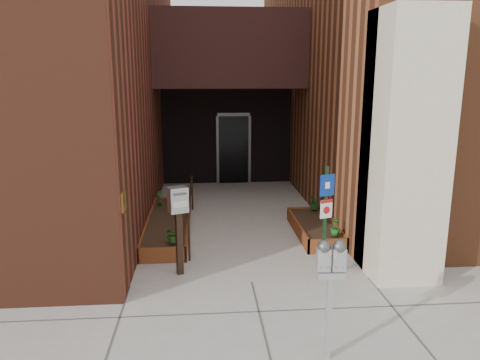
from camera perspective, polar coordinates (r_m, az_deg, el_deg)
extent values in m
plane|color=#9E9991|center=(7.97, 1.42, -12.31)|extent=(80.00, 80.00, 0.00)
cube|color=#612C1B|center=(14.90, -26.53, 17.82)|extent=(8.00, 14.60, 10.00)
cube|color=brown|center=(15.92, 21.63, 17.85)|extent=(8.00, 13.70, 10.00)
cube|color=beige|center=(8.17, 19.47, 3.75)|extent=(1.10, 1.20, 4.40)
cube|color=black|center=(13.20, -1.34, 15.55)|extent=(4.20, 2.00, 2.00)
cube|color=black|center=(14.71, -1.62, 5.53)|extent=(4.00, 0.30, 3.00)
cube|color=black|center=(14.61, -0.78, 3.69)|extent=(0.90, 0.06, 2.10)
cube|color=#B79338|center=(7.32, -14.03, -2.51)|extent=(0.04, 0.30, 0.30)
cube|color=brown|center=(8.75, -9.50, -9.05)|extent=(0.90, 0.04, 0.30)
cube|color=brown|center=(12.12, -8.16, -2.75)|extent=(0.90, 0.04, 0.30)
cube|color=brown|center=(10.46, -11.08, -5.41)|extent=(0.04, 3.60, 0.30)
cube|color=brown|center=(10.39, -6.35, -5.36)|extent=(0.04, 3.60, 0.30)
cube|color=black|center=(10.42, -8.72, -5.50)|extent=(0.82, 3.52, 0.26)
cube|color=brown|center=(9.22, 10.71, -7.95)|extent=(0.80, 0.04, 0.30)
cube|color=brown|center=(11.20, 7.82, -4.05)|extent=(0.80, 0.04, 0.30)
cube|color=brown|center=(10.12, 7.01, -5.90)|extent=(0.04, 2.20, 0.30)
cube|color=brown|center=(10.29, 11.18, -5.72)|extent=(0.04, 2.20, 0.30)
cube|color=black|center=(10.20, 9.11, -5.92)|extent=(0.72, 2.12, 0.26)
cylinder|color=black|center=(8.69, -6.23, -6.99)|extent=(0.04, 0.04, 0.90)
cylinder|color=black|center=(11.84, -5.84, -1.54)|extent=(0.04, 0.04, 0.90)
cylinder|color=black|center=(10.14, -6.06, -1.52)|extent=(0.04, 3.30, 0.04)
cube|color=#B6B6B8|center=(5.93, 10.73, -16.30)|extent=(0.07, 0.07, 1.06)
cube|color=#B6B6B8|center=(5.68, 10.98, -11.27)|extent=(0.32, 0.14, 0.08)
cube|color=#B6B6B8|center=(5.58, 10.15, -9.53)|extent=(0.16, 0.11, 0.27)
sphere|color=#59595B|center=(5.52, 10.21, -8.01)|extent=(0.16, 0.16, 0.16)
cube|color=white|center=(5.53, 10.27, -9.54)|extent=(0.10, 0.01, 0.05)
cube|color=#B21414|center=(5.56, 10.24, -10.35)|extent=(0.10, 0.01, 0.03)
cube|color=#B6B6B8|center=(5.62, 11.96, -9.45)|extent=(0.16, 0.11, 0.27)
sphere|color=#59595B|center=(5.56, 12.04, -7.94)|extent=(0.16, 0.16, 0.16)
cube|color=white|center=(5.56, 12.11, -9.46)|extent=(0.10, 0.01, 0.05)
cube|color=#B21414|center=(5.60, 12.06, -10.26)|extent=(0.10, 0.01, 0.03)
cube|color=#123319|center=(7.85, 10.28, -5.29)|extent=(0.06, 0.06, 1.94)
cube|color=navy|center=(7.65, 10.59, -0.63)|extent=(0.26, 0.10, 0.35)
cube|color=white|center=(7.65, 10.61, -0.64)|extent=(0.09, 0.04, 0.11)
cube|color=white|center=(7.75, 10.47, -3.49)|extent=(0.21, 0.09, 0.31)
cube|color=#B21414|center=(7.72, 10.53, -2.58)|extent=(0.21, 0.08, 0.05)
cylinder|color=#B21414|center=(7.75, 10.51, -3.63)|extent=(0.12, 0.05, 0.12)
cube|color=black|center=(8.12, -7.41, -7.63)|extent=(0.13, 0.13, 1.13)
cube|color=#BCBBBE|center=(7.88, -7.57, -2.39)|extent=(0.37, 0.32, 0.43)
cube|color=#59595B|center=(7.74, -7.34, -1.72)|extent=(0.22, 0.09, 0.04)
cube|color=white|center=(7.79, -7.30, -2.96)|extent=(0.23, 0.09, 0.10)
imported|color=#215117|center=(8.87, -8.19, -6.53)|extent=(0.39, 0.39, 0.33)
imported|color=#215B1A|center=(10.57, -7.30, -3.14)|extent=(0.30, 0.30, 0.38)
imported|color=#255E1A|center=(11.01, -6.97, -2.57)|extent=(0.22, 0.22, 0.35)
imported|color=#195A1B|center=(11.36, -9.78, -2.15)|extent=(0.26, 0.26, 0.36)
imported|color=#21631C|center=(9.32, 11.54, -5.64)|extent=(0.25, 0.25, 0.35)
imported|color=#19591B|center=(10.26, 10.40, -4.00)|extent=(0.21, 0.21, 0.29)
imported|color=#18571A|center=(10.99, 9.10, -2.69)|extent=(0.32, 0.32, 0.34)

